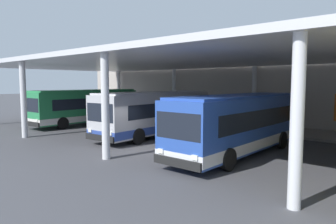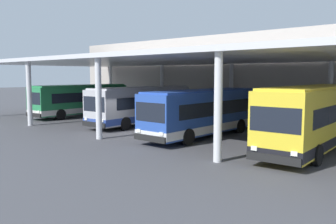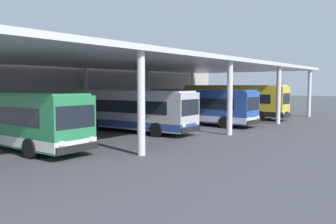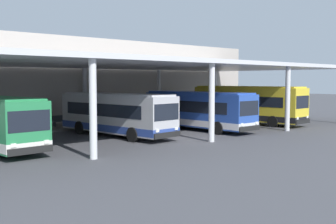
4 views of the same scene
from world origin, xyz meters
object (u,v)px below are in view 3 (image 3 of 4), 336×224
(bus_far_bay, at_px, (234,101))
(banner_sign, at_px, (154,99))
(bench_waiting, at_px, (68,118))
(trash_bin, at_px, (93,115))
(bus_second_bay, at_px, (132,110))
(bus_nearest_bay, at_px, (16,119))
(bus_middle_bay, at_px, (200,106))

(bus_far_bay, bearing_deg, banner_sign, 119.42)
(bench_waiting, xyz_separation_m, trash_bin, (2.95, 0.19, 0.01))
(trash_bin, bearing_deg, bus_second_bay, -108.13)
(bus_second_bay, distance_m, bench_waiting, 7.64)
(bus_second_bay, bearing_deg, trash_bin, 71.87)
(bus_second_bay, xyz_separation_m, trash_bin, (2.54, 7.76, -0.98))
(bus_far_bay, xyz_separation_m, trash_bin, (-12.15, 8.68, -1.16))
(bus_nearest_bay, xyz_separation_m, banner_sign, (19.53, 6.51, 0.32))
(bus_nearest_bay, bearing_deg, bus_middle_bay, -5.14)
(bus_middle_bay, distance_m, bus_far_bay, 7.30)
(bus_nearest_bay, bearing_deg, bench_waiting, 40.26)
(banner_sign, bearing_deg, bench_waiting, 175.36)
(bus_nearest_bay, xyz_separation_m, bus_far_bay, (23.82, -1.10, 0.19))
(trash_bin, bearing_deg, bus_nearest_bay, -146.98)
(bench_waiting, bearing_deg, bus_far_bay, -29.34)
(bus_middle_bay, bearing_deg, bus_far_bay, 3.07)
(bus_nearest_bay, bearing_deg, trash_bin, 33.02)
(bench_waiting, bearing_deg, banner_sign, -4.64)
(bench_waiting, bearing_deg, bus_middle_bay, -48.67)
(bus_nearest_bay, height_order, trash_bin, bus_nearest_bay)
(bus_far_bay, bearing_deg, bench_waiting, 150.66)
(bus_second_bay, height_order, bus_middle_bay, same)
(bus_nearest_bay, xyz_separation_m, trash_bin, (11.67, 7.58, -0.98))
(bench_waiting, bearing_deg, trash_bin, 3.78)
(bus_far_bay, relative_size, banner_sign, 3.58)
(bus_second_bay, relative_size, bus_far_bay, 0.93)
(bus_nearest_bay, xyz_separation_m, bus_second_bay, (9.13, -0.18, 0.00))
(bus_nearest_bay, bearing_deg, bus_second_bay, -1.12)
(bus_nearest_bay, height_order, bus_middle_bay, same)
(bus_second_bay, height_order, banner_sign, banner_sign)
(bus_nearest_bay, bearing_deg, bus_far_bay, -2.64)
(bus_nearest_bay, relative_size, bus_far_bay, 0.93)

